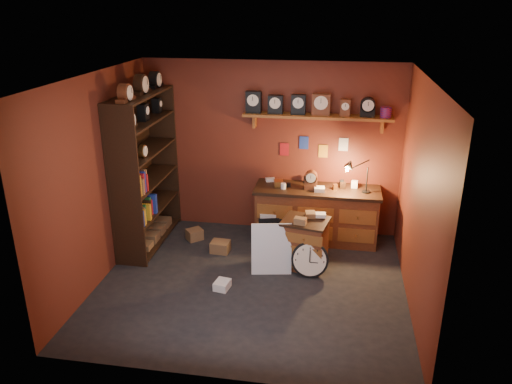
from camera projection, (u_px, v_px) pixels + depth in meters
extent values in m
plane|color=black|center=(251.00, 284.00, 6.63)|extent=(4.00, 4.00, 0.00)
cube|color=maroon|center=(271.00, 149.00, 7.80)|extent=(4.00, 0.02, 2.70)
cube|color=maroon|center=(217.00, 258.00, 4.48)|extent=(4.00, 0.02, 2.70)
cube|color=maroon|center=(99.00, 180.00, 6.45)|extent=(0.02, 3.60, 2.70)
cube|color=maroon|center=(419.00, 199.00, 5.83)|extent=(0.02, 3.60, 2.70)
cube|color=beige|center=(251.00, 78.00, 5.65)|extent=(4.00, 3.60, 0.02)
cube|color=#945320|center=(317.00, 116.00, 7.35)|extent=(2.20, 0.30, 0.04)
cube|color=#945320|center=(254.00, 121.00, 7.60)|extent=(0.04, 0.16, 0.20)
cube|color=#945320|center=(382.00, 126.00, 7.31)|extent=(0.04, 0.16, 0.20)
cylinder|color=#B21419|center=(386.00, 112.00, 7.16)|extent=(0.16, 0.16, 0.15)
cube|color=maroon|center=(280.00, 149.00, 7.76)|extent=(0.14, 0.01, 0.20)
cube|color=navy|center=(300.00, 143.00, 7.67)|extent=(0.14, 0.01, 0.20)
cube|color=orange|center=(319.00, 151.00, 7.67)|extent=(0.14, 0.01, 0.20)
cube|color=silver|center=(339.00, 144.00, 7.58)|extent=(0.14, 0.01, 0.20)
cube|color=black|center=(132.00, 171.00, 7.42)|extent=(0.03, 1.60, 2.30)
cube|color=black|center=(125.00, 190.00, 6.67)|extent=(0.45, 0.03, 2.30)
cube|color=black|center=(164.00, 156.00, 8.10)|extent=(0.45, 0.03, 2.30)
cube|color=black|center=(152.00, 238.00, 7.78)|extent=(0.43, 1.54, 0.03)
cube|color=black|center=(149.00, 209.00, 7.60)|extent=(0.43, 1.54, 0.03)
cube|color=black|center=(147.00, 181.00, 7.44)|extent=(0.43, 1.54, 0.03)
cube|color=black|center=(144.00, 152.00, 7.28)|extent=(0.43, 1.54, 0.03)
cube|color=black|center=(142.00, 122.00, 7.11)|extent=(0.43, 1.54, 0.03)
cube|color=black|center=(140.00, 95.00, 6.98)|extent=(0.43, 1.54, 0.03)
cube|color=brown|center=(316.00, 215.00, 7.73)|extent=(1.84, 0.60, 0.80)
cube|color=black|center=(317.00, 190.00, 7.58)|extent=(1.90, 0.66, 0.05)
cube|color=#945320|center=(315.00, 224.00, 7.45)|extent=(1.76, 0.02, 0.52)
cylinder|color=black|center=(366.00, 192.00, 7.41)|extent=(0.12, 0.12, 0.02)
cylinder|color=black|center=(367.00, 180.00, 7.34)|extent=(0.02, 0.02, 0.38)
cylinder|color=black|center=(360.00, 164.00, 7.24)|extent=(0.27, 0.09, 0.14)
cone|color=black|center=(350.00, 167.00, 7.25)|extent=(0.18, 0.14, 0.18)
cube|color=brown|center=(304.00, 244.00, 6.97)|extent=(0.66, 0.58, 0.67)
cube|color=black|center=(305.00, 221.00, 6.84)|extent=(0.71, 0.63, 0.03)
cube|color=#945320|center=(303.00, 252.00, 6.74)|extent=(0.51, 0.12, 0.57)
cylinder|color=black|center=(310.00, 259.00, 6.74)|extent=(0.50, 0.16, 0.51)
cylinder|color=#F9E6C7|center=(310.00, 260.00, 6.70)|extent=(0.44, 0.10, 0.44)
cube|color=black|center=(310.00, 256.00, 6.67)|extent=(0.01, 0.04, 0.16)
cube|color=black|center=(314.00, 263.00, 6.70)|extent=(0.11, 0.01, 0.01)
cube|color=silver|center=(271.00, 272.00, 6.91)|extent=(0.57, 0.25, 0.72)
cube|color=silver|center=(274.00, 223.00, 7.81)|extent=(0.59, 0.59, 0.50)
cube|color=black|center=(272.00, 230.00, 7.57)|extent=(0.40, 0.12, 0.40)
cube|color=brown|center=(220.00, 247.00, 7.44)|extent=(0.29, 0.25, 0.17)
cube|color=white|center=(222.00, 285.00, 6.50)|extent=(0.21, 0.24, 0.11)
cube|color=brown|center=(195.00, 234.00, 7.82)|extent=(0.30, 0.30, 0.17)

